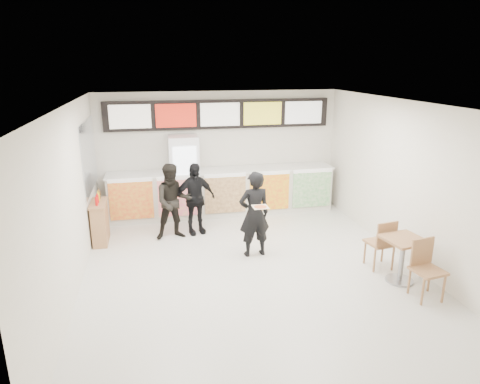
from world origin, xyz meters
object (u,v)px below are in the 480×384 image
object	(u,v)px
customer_mid	(195,199)
cafe_table	(403,252)
service_counter	(223,192)
condiment_ledge	(100,222)
drinks_fridge	(184,177)
customer_left	(173,202)
customer_main	(254,214)

from	to	relation	value
customer_mid	cafe_table	distance (m)	4.38
service_counter	condiment_ledge	xyz separation A→B (m)	(-2.82, -1.24, -0.12)
drinks_fridge	cafe_table	world-z (taller)	drinks_fridge
customer_mid	service_counter	bearing A→B (deg)	39.82
condiment_ledge	customer_left	bearing A→B (deg)	-3.17
condiment_ledge	drinks_fridge	bearing A→B (deg)	33.67
service_counter	customer_left	distance (m)	1.86
service_counter	drinks_fridge	size ratio (longest dim) A/B	2.78
drinks_fridge	customer_main	size ratio (longest dim) A/B	1.17
service_counter	customer_left	size ratio (longest dim) A/B	3.37
customer_main	drinks_fridge	bearing A→B (deg)	-72.06
service_counter	condiment_ledge	bearing A→B (deg)	-156.28
drinks_fridge	customer_main	world-z (taller)	drinks_fridge
service_counter	customer_mid	world-z (taller)	customer_mid
drinks_fridge	customer_left	distance (m)	1.40
service_counter	customer_mid	size ratio (longest dim) A/B	3.47
customer_left	customer_mid	world-z (taller)	customer_left
customer_mid	cafe_table	xyz separation A→B (m)	(3.25, -2.94, -0.24)
drinks_fridge	condiment_ledge	xyz separation A→B (m)	(-1.89, -1.26, -0.55)
service_counter	cafe_table	world-z (taller)	service_counter
service_counter	customer_left	xyz separation A→B (m)	(-1.29, -1.32, 0.25)
cafe_table	condiment_ledge	size ratio (longest dim) A/B	1.60
customer_left	customer_mid	size ratio (longest dim) A/B	1.03
customer_left	cafe_table	xyz separation A→B (m)	(3.72, -2.75, -0.26)
condiment_ledge	customer_mid	bearing A→B (deg)	2.99
customer_left	customer_main	bearing A→B (deg)	-44.39
service_counter	drinks_fridge	world-z (taller)	drinks_fridge
service_counter	cafe_table	bearing A→B (deg)	-59.15
drinks_fridge	condiment_ledge	size ratio (longest dim) A/B	1.89
customer_mid	customer_main	bearing A→B (deg)	-67.95
service_counter	customer_mid	bearing A→B (deg)	-125.73
cafe_table	drinks_fridge	bearing A→B (deg)	120.47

